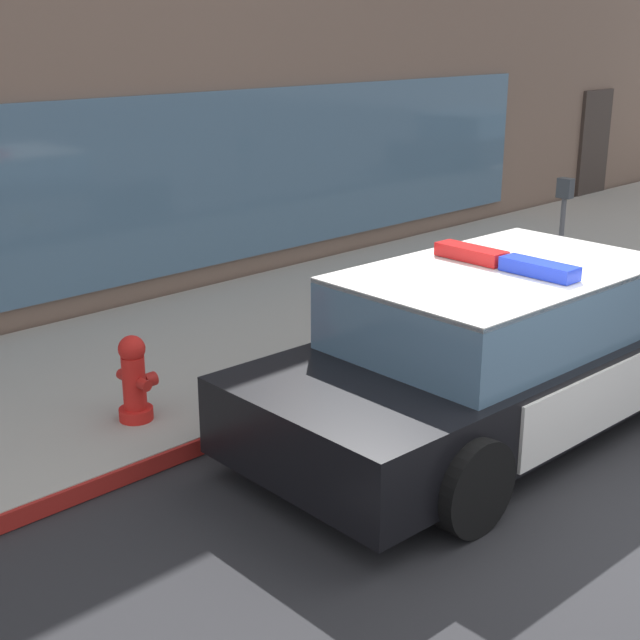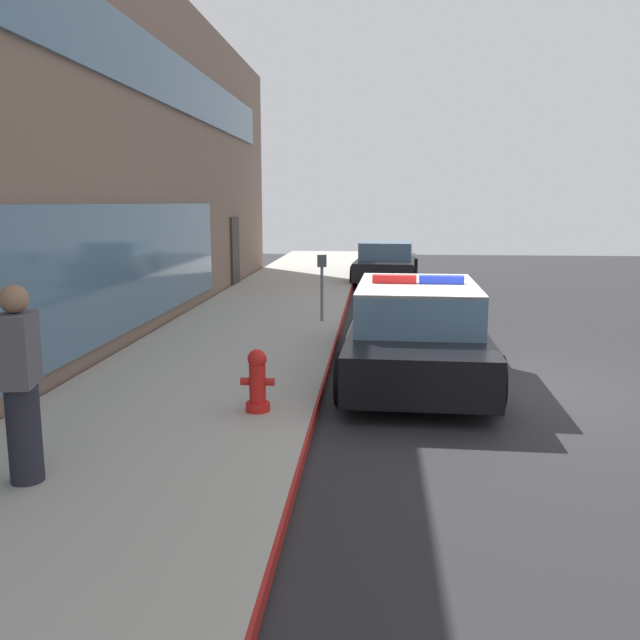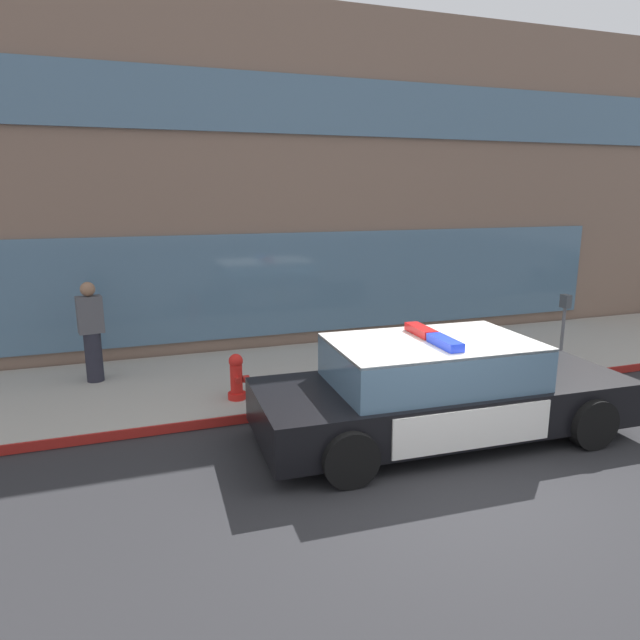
{
  "view_description": "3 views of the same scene",
  "coord_description": "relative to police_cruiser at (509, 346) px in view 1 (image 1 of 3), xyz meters",
  "views": [
    {
      "loc": [
        -5.39,
        -2.79,
        3.22
      ],
      "look_at": [
        -0.96,
        1.73,
        1.15
      ],
      "focal_mm": 50.34,
      "sensor_mm": 36.0,
      "label": 1
    },
    {
      "loc": [
        -9.12,
        1.77,
        2.53
      ],
      "look_at": [
        -1.86,
        2.37,
        1.25
      ],
      "focal_mm": 37.73,
      "sensor_mm": 36.0,
      "label": 2
    },
    {
      "loc": [
        -3.23,
        -5.16,
        3.31
      ],
      "look_at": [
        -0.59,
        2.44,
        1.47
      ],
      "focal_mm": 31.53,
      "sensor_mm": 36.0,
      "label": 3
    }
  ],
  "objects": [
    {
      "name": "storefront_building",
      "position": [
        2.13,
        9.0,
        2.76
      ],
      "size": [
        25.41,
        8.53,
        6.89
      ],
      "color": "#7A6051",
      "rests_on": "ground"
    },
    {
      "name": "police_cruiser",
      "position": [
        0.0,
        0.0,
        0.0
      ],
      "size": [
        5.19,
        2.21,
        1.49
      ],
      "rotation": [
        0.0,
        0.0,
        -0.04
      ],
      "color": "black",
      "rests_on": "ground"
    },
    {
      "name": "fire_hydrant",
      "position": [
        -2.42,
        1.94,
        -0.18
      ],
      "size": [
        0.34,
        0.39,
        0.73
      ],
      "color": "red",
      "rests_on": "sidewalk"
    },
    {
      "name": "curb_red_paint",
      "position": [
        -0.68,
        1.29,
        -0.61
      ],
      "size": [
        28.8,
        0.04,
        0.14
      ],
      "primitive_type": "cube",
      "color": "maroon",
      "rests_on": "ground"
    },
    {
      "name": "parking_meter",
      "position": [
        3.58,
        1.68,
        0.4
      ],
      "size": [
        0.12,
        0.18,
        1.34
      ],
      "color": "slate",
      "rests_on": "sidewalk"
    },
    {
      "name": "ground",
      "position": [
        -0.68,
        -1.15,
        -0.68
      ],
      "size": [
        48.0,
        48.0,
        0.0
      ],
      "primitive_type": "plane",
      "color": "#262628"
    },
    {
      "name": "sidewalk",
      "position": [
        -0.68,
        3.02,
        -0.61
      ],
      "size": [
        48.0,
        3.42,
        0.15
      ],
      "primitive_type": "cube",
      "color": "#A39E93",
      "rests_on": "ground"
    }
  ]
}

